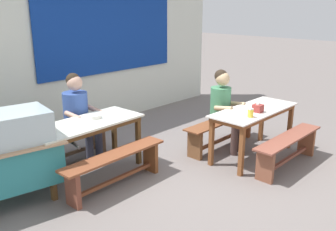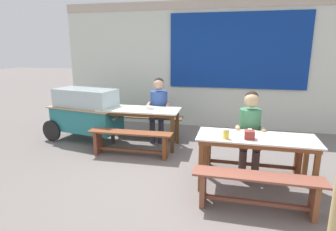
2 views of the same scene
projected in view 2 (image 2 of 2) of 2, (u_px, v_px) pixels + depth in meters
The scene contains 14 objects.
ground_plane at pixel (184, 176), 4.26m from camera, with size 40.00×40.00×0.00m, color slate.
backdrop_wall at pixel (208, 63), 6.64m from camera, with size 7.07×0.23×2.96m.
dining_table_far at pixel (140, 113), 5.43m from camera, with size 1.57×0.69×0.75m.
dining_table_near at pixel (256, 143), 3.74m from camera, with size 1.56×0.63×0.75m.
bench_far_back at pixel (148, 123), 6.06m from camera, with size 1.52×0.34×0.46m.
bench_far_front at pixel (131, 140), 4.97m from camera, with size 1.51×0.31×0.46m.
bench_near_back at pixel (252, 153), 4.37m from camera, with size 1.59×0.30×0.46m.
bench_near_front at pixel (257, 187), 3.28m from camera, with size 1.50×0.29×0.46m.
food_cart at pixel (86, 111), 5.78m from camera, with size 1.86×1.01×1.09m.
person_right_near_table at pixel (250, 127), 4.21m from camera, with size 0.43×0.56×1.28m.
person_center_facing at pixel (159, 104), 5.85m from camera, with size 0.50×0.60×1.30m.
tissue_box at pixel (249, 135), 3.62m from camera, with size 0.13×0.13×0.13m.
condiment_jar at pixel (226, 134), 3.63m from camera, with size 0.08×0.08×0.12m.
soup_bowl at pixel (150, 108), 5.41m from camera, with size 0.16×0.16×0.05m, color silver.
Camera 2 is at (0.66, -3.87, 1.90)m, focal length 29.91 mm.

